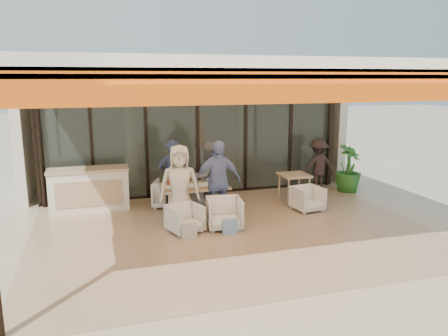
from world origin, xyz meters
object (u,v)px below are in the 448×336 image
object	(u,v)px
side_chair	(308,198)
chair_near_left	(185,217)
standing_woman	(318,166)
diner_grey	(207,176)
potted_palm	(348,169)
diner_cream	(180,186)
chair_far_left	(169,192)
dining_table	(194,188)
side_table	(294,178)
host_counter	(89,189)
diner_navy	(172,177)
chair_far_right	(202,191)
chair_near_right	(224,212)
diner_periwinkle	(218,182)

from	to	relation	value
side_chair	chair_near_left	bearing A→B (deg)	-176.67
standing_woman	side_chair	bearing A→B (deg)	53.58
diner_grey	potted_palm	distance (m)	4.20
diner_cream	chair_far_left	bearing A→B (deg)	99.41
diner_grey	diner_cream	bearing A→B (deg)	29.18
dining_table	side_table	world-z (taller)	dining_table
host_counter	dining_table	bearing A→B (deg)	-27.10
dining_table	side_chair	world-z (taller)	dining_table
diner_navy	side_table	xyz separation A→B (m)	(3.10, -0.04, -0.23)
side_chair	host_counter	bearing A→B (deg)	155.27
chair_far_right	side_table	distance (m)	2.34
chair_near_right	potted_palm	xyz separation A→B (m)	(4.17, 1.91, 0.29)
chair_far_right	diner_cream	bearing A→B (deg)	48.39
chair_near_left	chair_near_right	bearing A→B (deg)	-18.60
chair_far_left	diner_grey	bearing A→B (deg)	170.79
side_chair	standing_woman	world-z (taller)	standing_woman
host_counter	diner_navy	size ratio (longest dim) A/B	1.07
diner_cream	side_table	world-z (taller)	diner_cream
diner_grey	potted_palm	xyz separation A→B (m)	(4.17, 0.51, -0.16)
dining_table	chair_far_left	distance (m)	1.08
chair_near_left	chair_near_right	world-z (taller)	chair_near_right
diner_cream	diner_grey	bearing A→B (deg)	56.39
side_table	potted_palm	distance (m)	1.99
chair_near_right	chair_near_left	bearing A→B (deg)	-171.76
chair_near_left	diner_cream	size ratio (longest dim) A/B	0.37
chair_far_right	chair_near_left	size ratio (longest dim) A/B	1.05
host_counter	chair_near_right	bearing A→B (deg)	-38.12
diner_navy	diner_cream	distance (m)	0.90
chair_far_left	side_table	world-z (taller)	side_table
chair_near_left	diner_grey	bearing A→B (deg)	40.43
dining_table	host_counter	bearing A→B (deg)	152.90
diner_periwinkle	potted_palm	bearing A→B (deg)	17.76
dining_table	chair_near_left	world-z (taller)	dining_table
chair_near_left	standing_woman	xyz separation A→B (m)	(4.22, 2.17, 0.41)
host_counter	chair_near_left	distance (m)	2.83
host_counter	diner_navy	xyz separation A→B (m)	(1.86, -0.72, 0.34)
chair_far_left	side_chair	size ratio (longest dim) A/B	1.11
chair_near_left	diner_navy	size ratio (longest dim) A/B	0.38
dining_table	side_table	distance (m)	2.72
chair_far_right	diner_navy	distance (m)	1.11
host_counter	diner_grey	size ratio (longest dim) A/B	1.12
chair_far_right	diner_grey	xyz separation A→B (m)	(0.00, -0.50, 0.48)
chair_far_left	diner_periwinkle	distance (m)	1.72
diner_periwinkle	chair_near_right	bearing A→B (deg)	-90.92
diner_navy	side_table	bearing A→B (deg)	173.84
diner_grey	side_table	xyz separation A→B (m)	(2.26, -0.04, -0.19)
diner_cream	chair_far_right	bearing A→B (deg)	68.45
diner_grey	chair_near_left	bearing A→B (deg)	41.24
side_table	diner_navy	bearing A→B (deg)	179.25
side_chair	potted_palm	xyz separation A→B (m)	(1.91, 1.30, 0.33)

